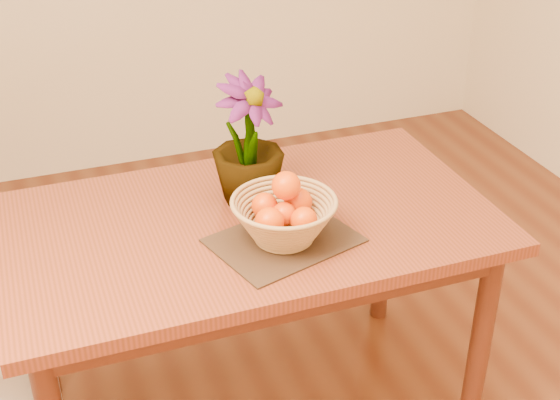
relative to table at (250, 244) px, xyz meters
name	(u,v)px	position (x,y,z in m)	size (l,w,h in m)	color
table	(250,244)	(0.00, 0.00, 0.00)	(1.40, 0.80, 0.75)	maroon
placemat	(284,240)	(0.05, -0.15, 0.09)	(0.37, 0.28, 0.01)	#372014
wicker_basket	(284,221)	(0.05, -0.15, 0.15)	(0.29, 0.29, 0.12)	#A37B44
orange_pile	(284,207)	(0.05, -0.14, 0.19)	(0.19, 0.18, 0.14)	#D84003
potted_plant	(248,141)	(0.04, 0.11, 0.28)	(0.21, 0.21, 0.38)	#144513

